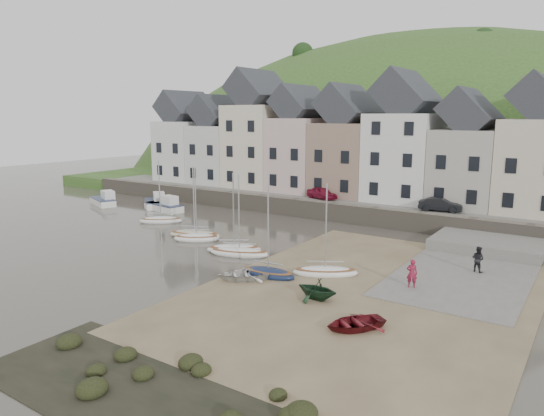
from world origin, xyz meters
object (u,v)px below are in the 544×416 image
Objects in this scene: car_left at (322,193)px; person_dark at (478,259)px; sailboat_0 at (161,220)px; rowboat_white at (243,274)px; person_red at (412,273)px; car_right at (441,205)px; rowboat_red at (355,323)px; rowboat_green at (317,289)px.

person_dark is at bearing -104.25° from car_left.
sailboat_0 is 29.19m from person_dark.
person_red reaches higher than rowboat_white.
person_dark is 22.00m from car_left.
car_right is at bearing -98.95° from person_red.
car_right is (-3.24, 17.62, 1.25)m from person_red.
sailboat_0 is 26.64m from car_right.
rowboat_red is (9.03, -2.88, -0.02)m from rowboat_white.
person_dark reaches higher than rowboat_green.
person_dark is 0.45× the size of car_right.
car_left is 0.95× the size of car_right.
rowboat_red is at bearing 29.57° from rowboat_white.
sailboat_0 reaches higher than rowboat_red.
sailboat_0 is at bearing 158.99° from car_left.
person_red is at bearing 82.94° from person_dark.
person_dark is at bearing 112.34° from rowboat_red.
car_left is 12.38m from car_right.
rowboat_white is 22.94m from car_left.
rowboat_green is 0.63× the size of car_right.
rowboat_white is 10.42m from person_red.
car_right is at bearing -70.48° from car_left.
rowboat_green is 1.40× the size of person_red.
rowboat_red is at bearing 56.19° from rowboat_green.
sailboat_0 reaches higher than rowboat_white.
car_right reaches higher than rowboat_red.
car_right is (0.60, 22.44, 1.54)m from rowboat_green.
car_left reaches higher than rowboat_green.
car_left is at bearing -67.81° from person_red.
rowboat_white reaches higher than rowboat_red.
person_dark is at bearing -135.33° from person_red.
sailboat_0 is 24.68m from rowboat_green.
rowboat_white is at bearing 58.01° from person_dark.
car_left is at bearing 49.47° from sailboat_0.
person_red is at bearing 143.13° from rowboat_green.
rowboat_red is at bearing 177.36° from car_right.
car_left reaches higher than person_red.
rowboat_white is at bearing -144.77° from car_left.
rowboat_red is 7.31m from person_red.
sailboat_0 is 1.63× the size of car_right.
rowboat_green is 1.40× the size of person_dark.
rowboat_white is at bearing -161.87° from rowboat_red.
rowboat_green is 12.12m from person_dark.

